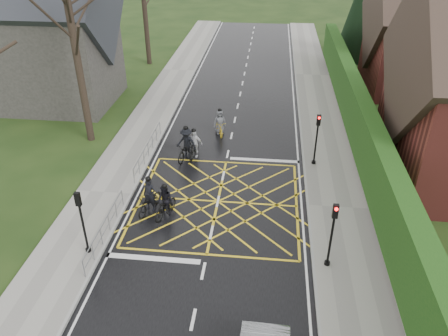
% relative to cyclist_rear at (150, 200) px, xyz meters
% --- Properties ---
extents(ground, '(120.00, 120.00, 0.00)m').
position_rel_cyclist_rear_xyz_m(ground, '(3.23, 1.10, -0.63)').
color(ground, black).
rests_on(ground, ground).
extents(road, '(9.00, 80.00, 0.01)m').
position_rel_cyclist_rear_xyz_m(road, '(3.23, 1.10, -0.62)').
color(road, black).
rests_on(road, ground).
extents(sidewalk_right, '(3.00, 80.00, 0.15)m').
position_rel_cyclist_rear_xyz_m(sidewalk_right, '(9.23, 1.10, -0.55)').
color(sidewalk_right, gray).
rests_on(sidewalk_right, ground).
extents(sidewalk_left, '(3.00, 80.00, 0.15)m').
position_rel_cyclist_rear_xyz_m(sidewalk_left, '(-2.77, 1.10, -0.55)').
color(sidewalk_left, gray).
rests_on(sidewalk_left, ground).
extents(stone_wall, '(0.50, 38.00, 0.70)m').
position_rel_cyclist_rear_xyz_m(stone_wall, '(10.98, 7.10, -0.28)').
color(stone_wall, slate).
rests_on(stone_wall, ground).
extents(hedge, '(0.90, 38.00, 2.80)m').
position_rel_cyclist_rear_xyz_m(hedge, '(10.98, 7.10, 1.47)').
color(hedge, '#133B10').
rests_on(hedge, stone_wall).
extents(house_far, '(9.80, 8.80, 10.30)m').
position_rel_cyclist_rear_xyz_m(house_far, '(17.98, 19.10, 3.73)').
color(house_far, maroon).
rests_on(house_far, ground).
extents(conifer, '(4.60, 4.60, 10.00)m').
position_rel_cyclist_rear_xyz_m(conifer, '(13.98, 27.10, 4.36)').
color(conifer, black).
rests_on(conifer, ground).
extents(church, '(8.80, 7.80, 11.00)m').
position_rel_cyclist_rear_xyz_m(church, '(-10.30, 13.10, 4.30)').
color(church, '#2D2B28').
rests_on(church, ground).
extents(tree_near, '(9.24, 9.24, 11.44)m').
position_rel_cyclist_rear_xyz_m(tree_near, '(-5.77, 7.10, 7.28)').
color(tree_near, black).
rests_on(tree_near, ground).
extents(railing_south, '(0.05, 5.04, 1.03)m').
position_rel_cyclist_rear_xyz_m(railing_south, '(-1.42, -2.40, 0.15)').
color(railing_south, slate).
rests_on(railing_south, ground).
extents(railing_north, '(0.05, 6.04, 1.03)m').
position_rel_cyclist_rear_xyz_m(railing_north, '(-1.42, 5.10, 0.16)').
color(railing_north, slate).
rests_on(railing_north, ground).
extents(traffic_light_ne, '(0.24, 0.31, 3.21)m').
position_rel_cyclist_rear_xyz_m(traffic_light_ne, '(8.33, 5.30, 1.03)').
color(traffic_light_ne, black).
rests_on(traffic_light_ne, ground).
extents(traffic_light_se, '(0.24, 0.31, 3.21)m').
position_rel_cyclist_rear_xyz_m(traffic_light_se, '(8.33, -3.10, 1.03)').
color(traffic_light_se, black).
rests_on(traffic_light_se, ground).
extents(traffic_light_sw, '(0.24, 0.31, 3.21)m').
position_rel_cyclist_rear_xyz_m(traffic_light_sw, '(-1.87, -3.39, 1.03)').
color(traffic_light_sw, black).
rests_on(traffic_light_sw, ground).
extents(cyclist_rear, '(1.25, 2.11, 1.94)m').
position_rel_cyclist_rear_xyz_m(cyclist_rear, '(0.00, 0.00, 0.00)').
color(cyclist_rear, black).
rests_on(cyclist_rear, ground).
extents(cyclist_back, '(1.11, 1.85, 1.79)m').
position_rel_cyclist_rear_xyz_m(cyclist_back, '(0.86, -0.31, 0.05)').
color(cyclist_back, black).
rests_on(cyclist_back, ground).
extents(cyclist_mid, '(1.39, 2.29, 2.10)m').
position_rel_cyclist_rear_xyz_m(cyclist_mid, '(0.84, 5.41, 0.14)').
color(cyclist_mid, black).
rests_on(cyclist_mid, ground).
extents(cyclist_front, '(1.05, 1.91, 1.87)m').
position_rel_cyclist_rear_xyz_m(cyclist_front, '(1.27, 5.58, 0.06)').
color(cyclist_front, black).
rests_on(cyclist_front, ground).
extents(cyclist_lead, '(1.15, 1.94, 1.79)m').
position_rel_cyclist_rear_xyz_m(cyclist_lead, '(2.42, 8.85, -0.01)').
color(cyclist_lead, '#B59216').
rests_on(cyclist_lead, ground).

